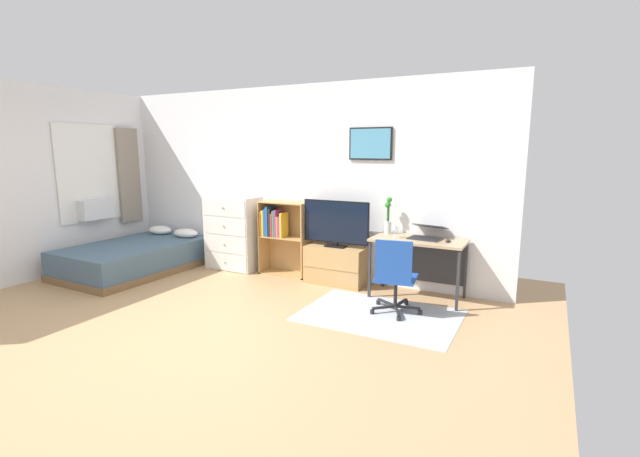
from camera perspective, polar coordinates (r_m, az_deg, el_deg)
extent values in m
plane|color=tan|center=(4.93, -18.02, -12.02)|extent=(7.20, 7.20, 0.00)
cube|color=white|center=(6.52, -3.32, 6.02)|extent=(6.12, 0.06, 2.70)
cube|color=black|center=(5.94, 6.47, 10.73)|extent=(0.59, 0.02, 0.42)
cube|color=#4C93B7|center=(5.93, 6.43, 10.73)|extent=(0.55, 0.01, 0.38)
cube|color=white|center=(7.72, -27.47, 6.30)|extent=(0.02, 1.03, 1.48)
cube|color=silver|center=(7.74, -27.53, 6.29)|extent=(0.01, 0.95, 1.40)
cube|color=gray|center=(8.11, -23.23, 6.25)|extent=(0.05, 0.40, 1.54)
cube|color=silver|center=(7.70, -26.74, 2.22)|extent=(0.20, 0.52, 0.30)
cube|color=#B2B7BC|center=(5.07, 7.62, -10.91)|extent=(1.70, 1.20, 0.01)
cube|color=brown|center=(7.29, -22.53, -4.68)|extent=(1.36, 2.07, 0.10)
cube|color=#476075|center=(7.24, -22.64, -3.06)|extent=(1.32, 2.02, 0.32)
ellipsoid|color=white|center=(7.90, -19.75, -0.19)|extent=(0.45, 0.29, 0.14)
ellipsoid|color=white|center=(7.48, -16.79, -0.58)|extent=(0.45, 0.29, 0.14)
cube|color=white|center=(6.92, -11.00, -0.54)|extent=(0.82, 0.42, 1.11)
cube|color=silver|center=(6.85, -12.01, -4.23)|extent=(0.78, 0.01, 0.25)
sphere|color=#A59E8C|center=(6.83, -12.09, -4.26)|extent=(0.03, 0.03, 0.03)
cube|color=silver|center=(6.78, -12.09, -1.98)|extent=(0.78, 0.01, 0.25)
sphere|color=#A59E8C|center=(6.77, -12.18, -2.00)|extent=(0.03, 0.03, 0.03)
cube|color=silver|center=(6.73, -12.18, 0.31)|extent=(0.78, 0.01, 0.25)
sphere|color=#A59E8C|center=(6.72, -12.26, 0.29)|extent=(0.03, 0.03, 0.03)
cube|color=silver|center=(6.69, -12.27, 2.63)|extent=(0.78, 0.01, 0.25)
sphere|color=#A59E8C|center=(6.68, -12.35, 2.61)|extent=(0.03, 0.03, 0.03)
cube|color=tan|center=(6.67, -7.18, -1.00)|extent=(0.02, 0.30, 1.07)
cube|color=tan|center=(6.30, -1.78, -1.59)|extent=(0.02, 0.30, 1.07)
cube|color=tan|center=(6.60, -4.49, -5.78)|extent=(0.74, 0.30, 0.02)
cube|color=tan|center=(6.47, -4.56, -1.11)|extent=(0.70, 0.30, 0.02)
cube|color=tan|center=(6.39, -4.62, 3.34)|extent=(0.70, 0.30, 0.02)
cube|color=tan|center=(6.60, -3.89, -1.07)|extent=(0.74, 0.01, 1.07)
cube|color=orange|center=(6.57, -7.28, 0.66)|extent=(0.02, 0.17, 0.35)
cube|color=gold|center=(6.55, -7.03, 0.73)|extent=(0.04, 0.17, 0.37)
cube|color=#1E519E|center=(6.53, -6.77, 0.80)|extent=(0.03, 0.17, 0.39)
cube|color=#1E519E|center=(6.53, -6.39, 0.96)|extent=(0.04, 0.22, 0.43)
cube|color=black|center=(6.49, -6.15, 0.79)|extent=(0.03, 0.18, 0.40)
cube|color=red|center=(6.47, -5.92, 0.48)|extent=(0.02, 0.18, 0.34)
cube|color=#2D8C4C|center=(6.46, -5.63, 0.65)|extent=(0.03, 0.20, 0.38)
cube|color=#8C388C|center=(6.44, -5.36, 0.69)|extent=(0.03, 0.20, 0.39)
cube|color=orange|center=(6.43, -5.16, 0.25)|extent=(0.02, 0.18, 0.30)
cube|color=#8C388C|center=(6.41, -4.95, 0.21)|extent=(0.03, 0.18, 0.30)
cube|color=gold|center=(6.39, -4.65, 0.45)|extent=(0.03, 0.20, 0.35)
cube|color=tan|center=(6.10, 2.09, -4.68)|extent=(0.82, 0.40, 0.52)
cube|color=tan|center=(5.92, 1.24, -5.13)|extent=(0.82, 0.01, 0.02)
cube|color=black|center=(6.02, 2.03, -2.26)|extent=(0.28, 0.16, 0.02)
cube|color=black|center=(6.01, 2.03, -1.94)|extent=(0.06, 0.04, 0.05)
cube|color=black|center=(5.95, 2.05, 0.85)|extent=(0.95, 0.02, 0.57)
cube|color=black|center=(5.94, 2.00, 0.84)|extent=(0.92, 0.01, 0.54)
cube|color=tan|center=(5.53, 12.50, -1.48)|extent=(1.12, 0.57, 0.03)
cube|color=#2D2D30|center=(5.54, 6.36, -5.22)|extent=(0.03, 0.03, 0.71)
cube|color=#2D2D30|center=(5.28, 17.22, -6.42)|extent=(0.03, 0.03, 0.71)
cube|color=#2D2D30|center=(6.00, 8.10, -4.06)|extent=(0.03, 0.03, 0.71)
cube|color=#2D2D30|center=(5.76, 18.13, -5.09)|extent=(0.03, 0.03, 0.71)
cube|color=#2D2D30|center=(5.87, 13.07, -4.20)|extent=(1.06, 0.02, 0.50)
cylinder|color=#232326|center=(5.17, 12.68, -10.42)|extent=(0.05, 0.05, 0.05)
cube|color=#232326|center=(5.17, 11.14, -9.88)|extent=(0.28, 0.07, 0.02)
cylinder|color=#232326|center=(5.44, 10.97, -9.30)|extent=(0.05, 0.05, 0.05)
cube|color=#232326|center=(5.31, 10.30, -9.32)|extent=(0.08, 0.28, 0.02)
cylinder|color=#232326|center=(5.39, 7.47, -9.36)|extent=(0.05, 0.05, 0.05)
cube|color=#232326|center=(5.28, 8.51, -9.35)|extent=(0.26, 0.16, 0.02)
cylinder|color=#232326|center=(5.09, 6.70, -10.56)|extent=(0.05, 0.05, 0.05)
cube|color=#232326|center=(5.13, 8.16, -9.94)|extent=(0.22, 0.22, 0.02)
cylinder|color=#232326|center=(4.94, 10.05, -11.29)|extent=(0.05, 0.05, 0.05)
cube|color=#232326|center=(5.06, 9.82, -10.29)|extent=(0.15, 0.26, 0.02)
cylinder|color=#232326|center=(5.13, 9.64, -8.02)|extent=(0.04, 0.04, 0.30)
cube|color=#1E479E|center=(5.09, 9.70, -6.25)|extent=(0.50, 0.50, 0.03)
cube|color=#1E479E|center=(4.83, 9.38, -4.17)|extent=(0.40, 0.09, 0.45)
cube|color=#333338|center=(5.55, 13.28, -1.26)|extent=(0.42, 0.31, 0.01)
cube|color=black|center=(5.54, 13.26, -1.19)|extent=(0.39, 0.28, 0.00)
cube|color=#333338|center=(5.68, 13.94, 0.27)|extent=(0.42, 0.29, 0.07)
cube|color=#234C5B|center=(5.67, 13.92, 0.28)|extent=(0.39, 0.27, 0.06)
ellipsoid|color=#262628|center=(5.44, 16.05, -1.51)|extent=(0.06, 0.10, 0.03)
cylinder|color=silver|center=(5.81, 8.66, 0.14)|extent=(0.09, 0.09, 0.16)
cylinder|color=#3D8438|center=(5.78, 8.81, 1.74)|extent=(0.01, 0.01, 0.39)
sphere|color=#308B2C|center=(5.75, 8.86, 3.67)|extent=(0.07, 0.07, 0.07)
cylinder|color=#3D8438|center=(5.80, 8.68, 1.43)|extent=(0.01, 0.01, 0.32)
sphere|color=#308B2C|center=(5.77, 8.73, 3.02)|extent=(0.07, 0.07, 0.07)
cylinder|color=#3D8438|center=(5.78, 8.58, 1.40)|extent=(0.01, 0.01, 0.33)
sphere|color=#308B2C|center=(5.75, 8.63, 3.00)|extent=(0.07, 0.07, 0.07)
cylinder|color=silver|center=(5.55, 9.50, -1.15)|extent=(0.06, 0.06, 0.01)
cylinder|color=silver|center=(5.54, 9.52, -0.61)|extent=(0.01, 0.01, 0.10)
cone|color=silver|center=(5.53, 9.54, 0.27)|extent=(0.07, 0.07, 0.07)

